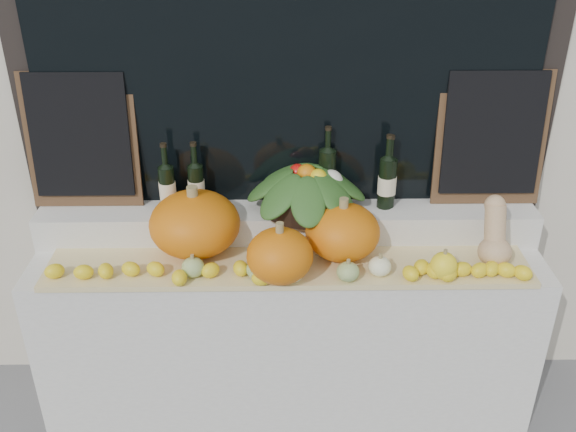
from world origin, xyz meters
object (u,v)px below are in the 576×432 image
at_px(produce_bowl, 306,188).
at_px(butternut_squash, 495,237).
at_px(pumpkin_right, 342,232).
at_px(wine_bottle_tall, 327,176).
at_px(pumpkin_left, 195,224).

bearing_deg(produce_bowl, butternut_squash, -16.67).
bearing_deg(pumpkin_right, wine_bottle_tall, 102.32).
height_order(pumpkin_right, wine_bottle_tall, wine_bottle_tall).
bearing_deg(produce_bowl, pumpkin_right, -50.89).
distance_m(pumpkin_right, butternut_squash, 0.65).
bearing_deg(wine_bottle_tall, pumpkin_right, -77.68).
bearing_deg(pumpkin_right, pumpkin_left, 175.88).
bearing_deg(butternut_squash, produce_bowl, 163.33).
height_order(butternut_squash, produce_bowl, produce_bowl).
relative_size(pumpkin_left, butternut_squash, 1.38).
relative_size(produce_bowl, wine_bottle_tall, 1.54).
bearing_deg(pumpkin_right, butternut_squash, -4.72).
height_order(pumpkin_right, produce_bowl, produce_bowl).
bearing_deg(butternut_squash, pumpkin_right, 175.28).
xyz_separation_m(produce_bowl, wine_bottle_tall, (0.10, 0.07, 0.03)).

